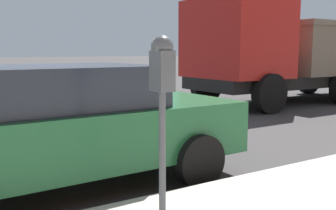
{
  "coord_description": "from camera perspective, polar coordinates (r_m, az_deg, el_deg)",
  "views": [
    {
      "loc": [
        -5.53,
        0.92,
        1.61
      ],
      "look_at": [
        -2.5,
        -0.96,
        1.12
      ],
      "focal_mm": 42.0,
      "sensor_mm": 36.0,
      "label": 1
    }
  ],
  "objects": [
    {
      "name": "car_green",
      "position": [
        4.82,
        -15.6,
        -2.47
      ],
      "size": [
        2.27,
        4.29,
        1.44
      ],
      "rotation": [
        0.0,
        0.0,
        3.18
      ],
      "color": "#1E5B33",
      "rests_on": "ground_plane"
    },
    {
      "name": "parking_meter",
      "position": [
        3.29,
        -0.87,
        3.69
      ],
      "size": [
        0.21,
        0.19,
        1.57
      ],
      "color": "#4C5156",
      "rests_on": "sidewalk"
    },
    {
      "name": "dump_truck",
      "position": [
        13.1,
        17.56,
        7.29
      ],
      "size": [
        3.05,
        7.25,
        3.05
      ],
      "rotation": [
        0.0,
        0.0,
        0.02
      ],
      "color": "black",
      "rests_on": "ground_plane"
    },
    {
      "name": "ground_plane",
      "position": [
        5.83,
        -21.71,
        -8.75
      ],
      "size": [
        220.0,
        220.0,
        0.0
      ],
      "primitive_type": "plane",
      "color": "#3D3A3A"
    }
  ]
}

